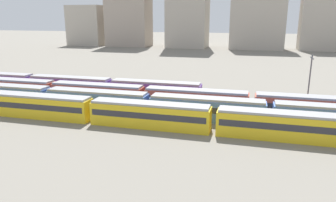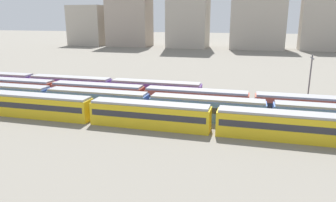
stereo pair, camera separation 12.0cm
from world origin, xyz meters
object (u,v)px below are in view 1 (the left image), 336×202
object	(u,v)px
train_track_1	(149,105)
train_track_3	(70,85)
train_track_2	(196,100)
train_track_0	(92,110)
catenary_pole_1	(310,78)

from	to	relation	value
train_track_1	train_track_3	distance (m)	23.46
train_track_1	train_track_2	world-z (taller)	same
train_track_1	train_track_2	bearing A→B (deg)	37.34
train_track_3	train_track_0	bearing A→B (deg)	-49.45
catenary_pole_1	train_track_3	bearing A→B (deg)	-176.72
train_track_0	train_track_2	distance (m)	17.84
train_track_1	catenary_pole_1	bearing A→B (deg)	26.64
train_track_0	train_track_3	distance (m)	20.53
train_track_2	train_track_3	world-z (taller)	same
train_track_0	train_track_3	xyz separation A→B (m)	(-13.35, 15.60, -0.00)
train_track_1	catenary_pole_1	distance (m)	29.42
train_track_3	catenary_pole_1	xyz separation A→B (m)	(47.15, 2.70, 3.37)
catenary_pole_1	train_track_0	bearing A→B (deg)	-151.57
train_track_2	catenary_pole_1	bearing A→B (deg)	22.26
train_track_2	train_track_1	bearing A→B (deg)	-142.66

